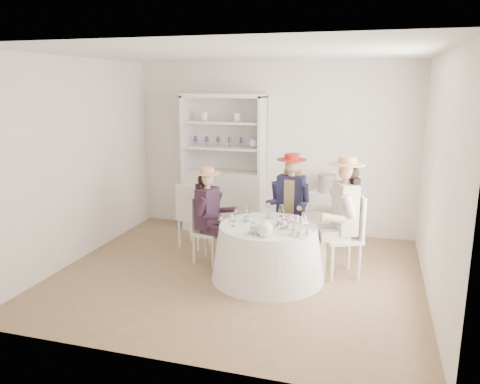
# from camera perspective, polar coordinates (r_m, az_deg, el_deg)

# --- Properties ---
(ground) EXTENTS (4.50, 4.50, 0.00)m
(ground) POSITION_cam_1_polar(r_m,az_deg,el_deg) (6.02, -0.27, -9.99)
(ground) COLOR brown
(ground) RESTS_ON ground
(ceiling) EXTENTS (4.50, 4.50, 0.00)m
(ceiling) POSITION_cam_1_polar(r_m,az_deg,el_deg) (5.55, -0.30, 16.60)
(ceiling) COLOR white
(ceiling) RESTS_ON wall_back
(wall_back) EXTENTS (4.50, 0.00, 4.50)m
(wall_back) POSITION_cam_1_polar(r_m,az_deg,el_deg) (7.54, 4.08, 5.38)
(wall_back) COLOR silver
(wall_back) RESTS_ON ground
(wall_front) EXTENTS (4.50, 0.00, 4.50)m
(wall_front) POSITION_cam_1_polar(r_m,az_deg,el_deg) (3.80, -8.94, -2.51)
(wall_front) COLOR silver
(wall_front) RESTS_ON ground
(wall_left) EXTENTS (0.00, 4.50, 4.50)m
(wall_left) POSITION_cam_1_polar(r_m,az_deg,el_deg) (6.62, -19.32, 3.59)
(wall_left) COLOR silver
(wall_left) RESTS_ON ground
(wall_right) EXTENTS (0.00, 4.50, 4.50)m
(wall_right) POSITION_cam_1_polar(r_m,az_deg,el_deg) (5.44, 23.06, 1.33)
(wall_right) COLOR silver
(wall_right) RESTS_ON ground
(tea_table) EXTENTS (1.39, 1.39, 0.68)m
(tea_table) POSITION_cam_1_polar(r_m,az_deg,el_deg) (5.80, 3.42, -7.31)
(tea_table) COLOR white
(tea_table) RESTS_ON ground
(hutch) EXTENTS (1.47, 0.91, 2.21)m
(hutch) POSITION_cam_1_polar(r_m,az_deg,el_deg) (7.61, -1.87, 1.16)
(hutch) COLOR silver
(hutch) RESTS_ON ground
(side_table) EXTENTS (0.61, 0.61, 0.74)m
(side_table) POSITION_cam_1_polar(r_m,az_deg,el_deg) (7.35, 10.40, -2.82)
(side_table) COLOR silver
(side_table) RESTS_ON ground
(hatbox) EXTENTS (0.27, 0.27, 0.27)m
(hatbox) POSITION_cam_1_polar(r_m,az_deg,el_deg) (7.23, 10.57, 1.05)
(hatbox) COLOR black
(hatbox) RESTS_ON side_table
(guest_left) EXTENTS (0.52, 0.49, 1.30)m
(guest_left) POSITION_cam_1_polar(r_m,az_deg,el_deg) (6.19, -3.81, -2.18)
(guest_left) COLOR silver
(guest_left) RESTS_ON ground
(guest_mid) EXTENTS (0.53, 0.54, 1.43)m
(guest_mid) POSITION_cam_1_polar(r_m,az_deg,el_deg) (6.51, 6.18, -0.77)
(guest_mid) COLOR silver
(guest_mid) RESTS_ON ground
(guest_right) EXTENTS (0.64, 0.58, 1.51)m
(guest_right) POSITION_cam_1_polar(r_m,az_deg,el_deg) (5.85, 12.44, -2.18)
(guest_right) COLOR silver
(guest_right) RESTS_ON ground
(spare_chair) EXTENTS (0.46, 0.46, 0.96)m
(spare_chair) POSITION_cam_1_polar(r_m,az_deg,el_deg) (6.83, -5.95, -2.64)
(spare_chair) COLOR silver
(spare_chair) RESTS_ON ground
(teacup_a) EXTENTS (0.10, 0.10, 0.07)m
(teacup_a) POSITION_cam_1_polar(r_m,az_deg,el_deg) (5.81, 0.86, -3.35)
(teacup_a) COLOR white
(teacup_a) RESTS_ON tea_table
(teacup_b) EXTENTS (0.09, 0.09, 0.07)m
(teacup_b) POSITION_cam_1_polar(r_m,az_deg,el_deg) (5.95, 3.58, -2.96)
(teacup_b) COLOR white
(teacup_b) RESTS_ON tea_table
(teacup_c) EXTENTS (0.09, 0.09, 0.07)m
(teacup_c) POSITION_cam_1_polar(r_m,az_deg,el_deg) (5.85, 5.91, -3.31)
(teacup_c) COLOR white
(teacup_c) RESTS_ON tea_table
(flower_bowl) EXTENTS (0.28, 0.28, 0.05)m
(flower_bowl) POSITION_cam_1_polar(r_m,az_deg,el_deg) (5.61, 5.58, -4.08)
(flower_bowl) COLOR white
(flower_bowl) RESTS_ON tea_table
(flower_arrangement) EXTENTS (0.17, 0.17, 0.06)m
(flower_arrangement) POSITION_cam_1_polar(r_m,az_deg,el_deg) (5.58, 5.52, -3.59)
(flower_arrangement) COLOR #CC6696
(flower_arrangement) RESTS_ON tea_table
(table_teapot) EXTENTS (0.27, 0.19, 0.20)m
(table_teapot) POSITION_cam_1_polar(r_m,az_deg,el_deg) (5.26, 3.09, -4.54)
(table_teapot) COLOR white
(table_teapot) RESTS_ON tea_table
(sandwich_plate) EXTENTS (0.26, 0.26, 0.06)m
(sandwich_plate) POSITION_cam_1_polar(r_m,az_deg,el_deg) (5.36, 1.91, -5.00)
(sandwich_plate) COLOR white
(sandwich_plate) RESTS_ON tea_table
(cupcake_stand) EXTENTS (0.24, 0.24, 0.22)m
(cupcake_stand) POSITION_cam_1_polar(r_m,az_deg,el_deg) (5.34, 7.40, -4.42)
(cupcake_stand) COLOR white
(cupcake_stand) RESTS_ON tea_table
(stemware_set) EXTENTS (0.90, 0.94, 0.15)m
(stemware_set) POSITION_cam_1_polar(r_m,az_deg,el_deg) (5.67, 3.47, -3.34)
(stemware_set) COLOR white
(stemware_set) RESTS_ON tea_table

